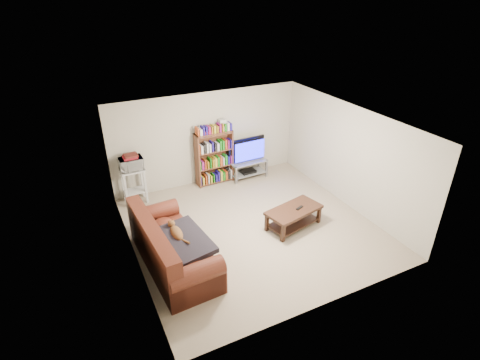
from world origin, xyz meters
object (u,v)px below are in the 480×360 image
sofa (169,250)px  coffee_table (294,214)px  tv_stand (248,166)px  bookshelf (214,157)px

sofa → coffee_table: sofa is taller
coffee_table → tv_stand: tv_stand is taller
sofa → coffee_table: bearing=-2.3°
tv_stand → bookshelf: size_ratio=0.72×
tv_stand → sofa: bearing=-141.7°
sofa → bookshelf: bookshelf is taller
tv_stand → coffee_table: bearing=-96.7°
coffee_table → bookshelf: size_ratio=0.94×
sofa → tv_stand: size_ratio=2.36×
coffee_table → bookshelf: bearing=92.8°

